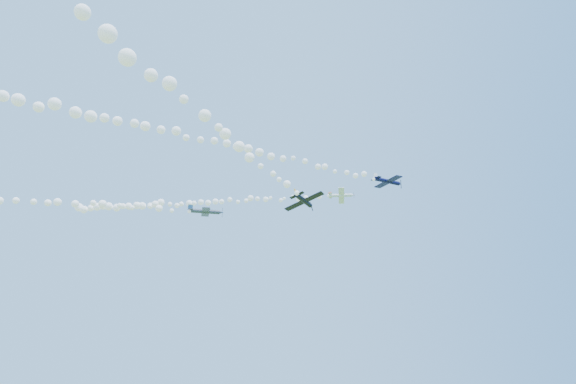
{
  "coord_description": "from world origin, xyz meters",
  "views": [
    {
      "loc": [
        1.29,
        -92.39,
        5.22
      ],
      "look_at": [
        4.44,
        -3.72,
        43.39
      ],
      "focal_mm": 30.0,
      "sensor_mm": 36.0,
      "label": 1
    }
  ],
  "objects_px": {
    "plane_navy": "(388,181)",
    "plane_grey": "(205,211)",
    "plane_white": "(341,195)",
    "plane_black": "(304,201)"
  },
  "relations": [
    {
      "from": "plane_white",
      "to": "plane_black",
      "type": "xyz_separation_m",
      "value": [
        -11.5,
        -32.47,
        -14.85
      ]
    },
    {
      "from": "plane_grey",
      "to": "plane_black",
      "type": "distance_m",
      "value": 26.49
    },
    {
      "from": "plane_navy",
      "to": "plane_grey",
      "type": "distance_m",
      "value": 39.0
    },
    {
      "from": "plane_navy",
      "to": "plane_black",
      "type": "height_order",
      "value": "plane_navy"
    },
    {
      "from": "plane_white",
      "to": "plane_black",
      "type": "relative_size",
      "value": 1.0
    },
    {
      "from": "plane_navy",
      "to": "plane_black",
      "type": "xyz_separation_m",
      "value": [
        -19.2,
        -17.01,
        -11.7
      ]
    },
    {
      "from": "plane_navy",
      "to": "plane_white",
      "type": "bearing_deg",
      "value": 92.01
    },
    {
      "from": "plane_white",
      "to": "plane_grey",
      "type": "xyz_separation_m",
      "value": [
        -30.63,
        -14.73,
        -10.27
      ]
    },
    {
      "from": "plane_navy",
      "to": "plane_grey",
      "type": "bearing_deg",
      "value": 154.44
    },
    {
      "from": "plane_navy",
      "to": "plane_black",
      "type": "distance_m",
      "value": 28.19
    }
  ]
}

